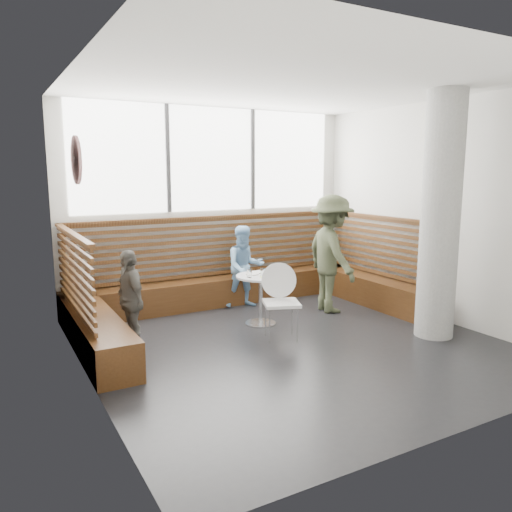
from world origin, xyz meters
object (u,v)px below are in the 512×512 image
child_back (245,267)px  child_left (130,299)px  cafe_chair (278,295)px  adult_man (331,254)px  cafe_table (261,289)px  concrete_column (440,217)px

child_back → child_left: child_back is taller
cafe_chair → adult_man: size_ratio=0.54×
cafe_table → cafe_chair: cafe_chair is taller
concrete_column → child_back: 3.10m
cafe_table → child_left: size_ratio=0.58×
cafe_chair → child_back: 1.59m
concrete_column → cafe_table: bearing=139.1°
concrete_column → adult_man: concrete_column is taller
cafe_chair → adult_man: bearing=47.3°
concrete_column → cafe_table: concrete_column is taller
cafe_table → child_back: bearing=75.5°
child_back → cafe_chair: bearing=-90.8°
cafe_chair → cafe_table: bearing=103.9°
cafe_table → child_left: 1.89m
adult_man → cafe_table: bearing=102.2°
cafe_table → adult_man: adult_man is taller
cafe_table → child_left: bearing=-178.4°
cafe_chair → child_left: bearing=-175.9°
cafe_table → cafe_chair: size_ratio=0.73×
cafe_table → cafe_chair: bearing=-97.2°
child_back → child_left: size_ratio=1.07×
cafe_table → concrete_column: bearing=-40.9°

